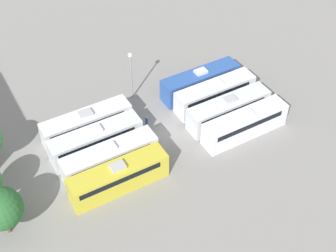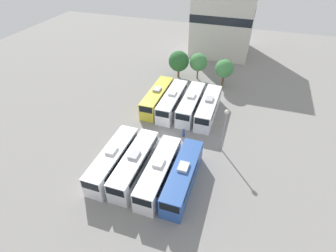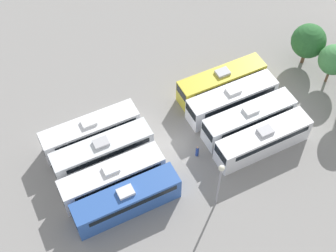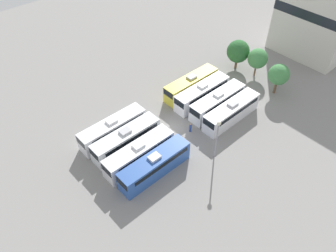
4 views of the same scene
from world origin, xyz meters
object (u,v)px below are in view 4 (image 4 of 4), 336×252
at_px(bus_4, 191,84).
at_px(bus_6, 218,102).
at_px(bus_0, 113,129).
at_px(bus_1, 126,139).
at_px(bus_2, 139,153).
at_px(depot_building, 325,9).
at_px(worker_person, 190,128).
at_px(tree_0, 238,51).
at_px(light_pole, 217,133).
at_px(bus_3, 155,165).
at_px(tree_2, 279,75).
at_px(bus_7, 232,111).
at_px(bus_5, 202,93).
at_px(tree_1, 258,59).

relative_size(bus_4, bus_6, 1.00).
bearing_deg(bus_0, bus_4, 89.69).
relative_size(bus_1, bus_2, 1.00).
bearing_deg(bus_4, bus_6, -1.28).
bearing_deg(bus_0, depot_building, 81.80).
relative_size(worker_person, tree_0, 0.28).
xyz_separation_m(bus_4, light_pole, (13.07, -8.29, 3.08)).
bearing_deg(bus_4, light_pole, -32.37).
relative_size(bus_1, bus_3, 1.00).
height_order(tree_2, depot_building, depot_building).
bearing_deg(bus_7, bus_1, -111.61).
height_order(bus_3, bus_5, same).
xyz_separation_m(bus_4, worker_person, (7.01, -7.17, -0.99)).
xyz_separation_m(bus_2, bus_6, (-0.16, 16.73, 0.00)).
bearing_deg(bus_3, bus_5, 111.99).
bearing_deg(bus_5, bus_2, -78.06).
bearing_deg(tree_2, bus_5, -122.54).
bearing_deg(bus_6, bus_0, -111.09).
bearing_deg(bus_4, bus_7, -2.03).
height_order(bus_1, depot_building, depot_building).
distance_m(bus_6, depot_building, 30.72).
distance_m(light_pole, tree_1, 22.63).
bearing_deg(bus_1, depot_building, 85.58).
distance_m(bus_7, tree_1, 14.02).
distance_m(tree_2, depot_building, 19.78).
relative_size(bus_0, tree_0, 1.89).
height_order(bus_3, light_pole, light_pole).
bearing_deg(bus_0, tree_2, 69.65).
xyz_separation_m(bus_4, bus_7, (9.46, -0.34, 0.00)).
xyz_separation_m(bus_5, tree_1, (1.51, 12.98, 2.01)).
distance_m(bus_3, bus_4, 19.16).
bearing_deg(tree_2, bus_6, -109.21).
height_order(bus_0, bus_4, same).
bearing_deg(bus_5, bus_6, 3.60).
bearing_deg(tree_1, bus_3, -80.19).
relative_size(worker_person, tree_2, 0.28).
bearing_deg(bus_2, bus_5, 101.94).
xyz_separation_m(bus_1, light_pole, (10.05, 8.28, 3.08)).
xyz_separation_m(bus_1, bus_2, (3.45, -0.31, 0.00)).
bearing_deg(tree_0, tree_2, -6.53).
bearing_deg(bus_3, tree_0, 107.71).
xyz_separation_m(bus_0, light_pole, (13.17, 8.46, 3.08)).
bearing_deg(bus_5, tree_2, 57.46).
bearing_deg(bus_4, bus_3, -60.12).
bearing_deg(worker_person, bus_0, -126.58).
distance_m(bus_4, bus_6, 6.31).
bearing_deg(bus_6, bus_3, -78.89).
distance_m(light_pole, depot_building, 38.81).
bearing_deg(bus_5, bus_7, 0.14).
height_order(light_pole, tree_2, light_pole).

